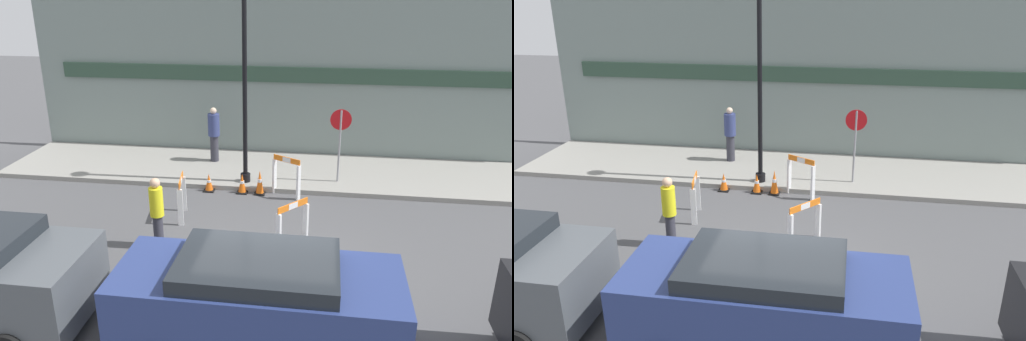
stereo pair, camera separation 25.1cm
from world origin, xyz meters
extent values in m
plane|color=#4C4C4F|center=(0.00, 0.00, 0.00)|extent=(60.00, 60.00, 0.00)
cube|color=gray|center=(0.00, 6.15, 0.07)|extent=(18.00, 3.31, 0.14)
cube|color=gray|center=(0.00, 7.89, 2.75)|extent=(18.00, 0.12, 5.50)
cube|color=#2D4738|center=(0.00, 7.78, 2.80)|extent=(16.20, 0.10, 0.50)
cylinder|color=black|center=(-1.31, 4.95, 0.26)|extent=(0.29, 0.29, 0.24)
cylinder|color=black|center=(-1.31, 4.95, 3.14)|extent=(0.13, 0.13, 6.00)
cylinder|color=gray|center=(1.36, 5.34, 1.20)|extent=(0.06, 0.06, 2.12)
cylinder|color=red|center=(1.36, 5.34, 1.99)|extent=(0.60, 0.05, 0.60)
cube|color=white|center=(-2.60, 3.01, 0.47)|extent=(0.14, 0.08, 0.95)
cube|color=white|center=(-2.45, 2.18, 0.47)|extent=(0.14, 0.08, 0.95)
cube|color=orange|center=(-2.53, 2.59, 1.02)|extent=(0.19, 0.89, 0.15)
cube|color=white|center=(-2.53, 2.59, 1.02)|extent=(0.08, 0.27, 0.13)
cube|color=white|center=(0.03, 1.35, 0.43)|extent=(0.14, 0.13, 0.86)
cube|color=white|center=(0.59, 2.01, 0.43)|extent=(0.14, 0.13, 0.86)
cube|color=orange|center=(0.31, 1.68, 0.93)|extent=(0.62, 0.72, 0.15)
cube|color=white|center=(0.31, 1.68, 0.93)|extent=(0.20, 0.23, 0.14)
cube|color=white|center=(0.29, 4.15, 0.50)|extent=(0.12, 0.14, 1.00)
cube|color=white|center=(-0.41, 4.55, 0.50)|extent=(0.12, 0.14, 1.00)
cube|color=orange|center=(-0.06, 4.35, 1.07)|extent=(0.76, 0.45, 0.15)
cube|color=white|center=(-0.06, 4.35, 1.07)|extent=(0.24, 0.15, 0.13)
cube|color=black|center=(-1.31, 4.40, 0.02)|extent=(0.30, 0.30, 0.04)
cone|color=orange|center=(-1.31, 4.40, 0.30)|extent=(0.23, 0.22, 0.52)
cylinder|color=white|center=(-1.31, 4.40, 0.33)|extent=(0.13, 0.13, 0.07)
cube|color=black|center=(-0.81, 4.40, 0.02)|extent=(0.30, 0.30, 0.04)
cone|color=orange|center=(-0.81, 4.40, 0.37)|extent=(0.23, 0.22, 0.67)
cylinder|color=white|center=(-0.81, 4.40, 0.41)|extent=(0.13, 0.13, 0.09)
cube|color=black|center=(-2.27, 4.40, 0.02)|extent=(0.30, 0.30, 0.04)
cone|color=orange|center=(-2.27, 4.40, 0.28)|extent=(0.22, 0.22, 0.48)
cylinder|color=white|center=(-2.27, 4.40, 0.31)|extent=(0.13, 0.13, 0.07)
cylinder|color=#33333D|center=(-2.63, 1.06, 0.39)|extent=(0.31, 0.31, 0.79)
cylinder|color=yellow|center=(-2.63, 1.06, 1.12)|extent=(0.43, 0.43, 0.66)
sphere|color=#DBAD89|center=(-2.63, 1.06, 1.56)|extent=(0.32, 0.32, 0.22)
cylinder|color=#33333D|center=(-2.60, 6.60, 0.57)|extent=(0.33, 0.33, 0.85)
cylinder|color=navy|center=(-2.60, 6.60, 1.35)|extent=(0.46, 0.46, 0.71)
sphere|color=beige|center=(-2.60, 6.60, 1.81)|extent=(0.25, 0.25, 0.20)
cylinder|color=black|center=(-3.69, -1.02, 0.30)|extent=(0.60, 0.18, 0.60)
cube|color=navy|center=(0.03, -1.94, 0.87)|extent=(4.46, 1.78, 1.13)
cube|color=#1E2328|center=(0.03, -1.94, 1.43)|extent=(2.45, 1.63, 0.52)
cylinder|color=black|center=(1.42, -1.05, 0.30)|extent=(0.60, 0.18, 0.60)
cylinder|color=black|center=(-1.35, -1.05, 0.30)|extent=(0.60, 0.18, 0.60)
camera|label=1|loc=(0.95, -8.45, 5.56)|focal=35.00mm
camera|label=2|loc=(1.20, -8.41, 5.56)|focal=35.00mm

